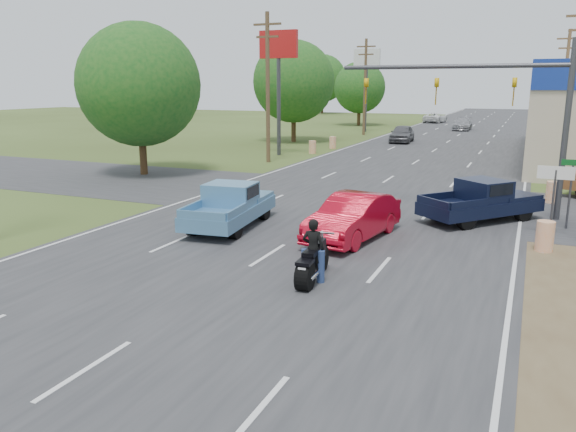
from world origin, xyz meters
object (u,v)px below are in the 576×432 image
at_px(rider, 313,252).
at_px(distant_car_grey, 402,134).
at_px(distant_car_white, 435,118).
at_px(red_convertible, 353,218).
at_px(motorcycle, 312,264).
at_px(distant_car_silver, 462,124).
at_px(blue_pickup, 231,205).
at_px(navy_pickup, 483,200).

bearing_deg(rider, distant_car_grey, -84.62).
xyz_separation_m(distant_car_grey, distant_car_white, (-1.78, 30.37, -0.11)).
bearing_deg(distant_car_grey, distant_car_white, 89.78).
distance_m(red_convertible, distant_car_grey, 35.09).
bearing_deg(motorcycle, rider, 90.00).
xyz_separation_m(red_convertible, rider, (0.28, -4.60, 0.06)).
bearing_deg(red_convertible, distant_car_silver, 101.70).
bearing_deg(rider, distant_car_silver, -90.77).
distance_m(motorcycle, distant_car_silver, 56.89).
bearing_deg(blue_pickup, navy_pickup, 22.34).
relative_size(red_convertible, distant_car_silver, 0.94).
bearing_deg(distant_car_silver, rider, -88.89).
distance_m(red_convertible, rider, 4.61).
height_order(blue_pickup, distant_car_grey, blue_pickup).
relative_size(motorcycle, distant_car_silver, 0.48).
bearing_deg(distant_car_grey, motorcycle, -84.75).
bearing_deg(distant_car_white, blue_pickup, 101.77).
distance_m(blue_pickup, navy_pickup, 9.90).
bearing_deg(distant_car_grey, blue_pickup, -91.87).
distance_m(rider, blue_pickup, 6.81).
bearing_deg(red_convertible, motorcycle, -77.47).
relative_size(motorcycle, navy_pickup, 0.48).
bearing_deg(distant_car_white, motorcycle, 105.75).
relative_size(red_convertible, motorcycle, 1.96).
bearing_deg(navy_pickup, distant_car_silver, 137.22).
bearing_deg(distant_car_white, navy_pickup, 110.09).
bearing_deg(rider, motorcycle, 90.00).
height_order(motorcycle, distant_car_silver, distant_car_silver).
xyz_separation_m(red_convertible, distant_car_white, (-7.60, 64.97, -0.08)).
height_order(red_convertible, blue_pickup, blue_pickup).
bearing_deg(motorcycle, distant_car_white, 93.00).
xyz_separation_m(navy_pickup, distant_car_grey, (-9.71, 29.87, -0.03)).
relative_size(red_convertible, navy_pickup, 0.94).
height_order(motorcycle, navy_pickup, navy_pickup).
distance_m(red_convertible, distant_car_white, 65.41).
bearing_deg(blue_pickup, distant_car_white, 85.96).
bearing_deg(distant_car_silver, distant_car_grey, -102.64).
bearing_deg(blue_pickup, distant_car_silver, 80.85).
bearing_deg(distant_car_silver, distant_car_white, 110.56).
bearing_deg(distant_car_grey, distant_car_silver, 75.36).
height_order(rider, navy_pickup, rider).
relative_size(navy_pickup, distant_car_white, 1.00).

